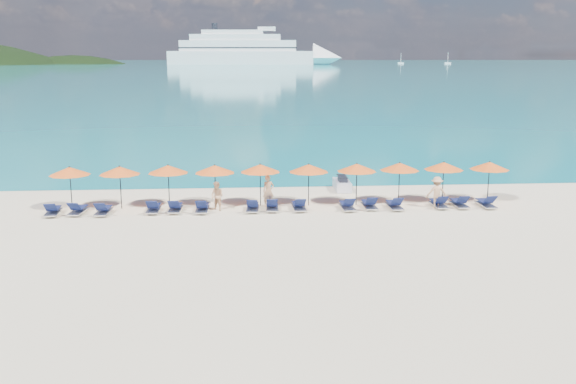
{
  "coord_description": "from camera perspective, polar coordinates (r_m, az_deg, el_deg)",
  "views": [
    {
      "loc": [
        -2.24,
        -27.95,
        7.85
      ],
      "look_at": [
        0.0,
        3.0,
        1.2
      ],
      "focal_mm": 40.0,
      "sensor_mm": 36.0,
      "label": 1
    }
  ],
  "objects": [
    {
      "name": "jetski",
      "position": [
        38.14,
        4.83,
        0.7
      ],
      "size": [
        0.92,
        2.35,
        0.83
      ],
      "rotation": [
        0.0,
        0.0,
        -0.02
      ],
      "color": "silver",
      "rests_on": "ground"
    },
    {
      "name": "lounger_3",
      "position": [
        33.29,
        -11.87,
        -1.39
      ],
      "size": [
        0.64,
        1.71,
        0.66
      ],
      "rotation": [
        0.0,
        0.0,
        0.01
      ],
      "color": "silver",
      "rests_on": "ground"
    },
    {
      "name": "ground",
      "position": [
        29.12,
        0.43,
        -3.54
      ],
      "size": [
        1400.0,
        1400.0,
        0.0
      ],
      "primitive_type": "plane",
      "color": "beige"
    },
    {
      "name": "umbrella_3",
      "position": [
        33.65,
        -6.52,
        2.03
      ],
      "size": [
        2.1,
        2.1,
        2.28
      ],
      "color": "black",
      "rests_on": "ground"
    },
    {
      "name": "sailboat_near",
      "position": [
        594.72,
        10.0,
        11.25
      ],
      "size": [
        5.2,
        1.73,
        9.53
      ],
      "color": "white",
      "rests_on": "ground"
    },
    {
      "name": "lounger_6",
      "position": [
        32.88,
        -3.16,
        -1.31
      ],
      "size": [
        0.72,
        1.73,
        0.66
      ],
      "rotation": [
        0.0,
        0.0,
        -0.06
      ],
      "color": "silver",
      "rests_on": "ground"
    },
    {
      "name": "lounger_10",
      "position": [
        33.64,
        7.24,
        -1.09
      ],
      "size": [
        0.65,
        1.71,
        0.66
      ],
      "rotation": [
        0.0,
        0.0,
        0.02
      ],
      "color": "silver",
      "rests_on": "ground"
    },
    {
      "name": "lounger_12",
      "position": [
        34.54,
        13.25,
        -0.97
      ],
      "size": [
        0.62,
        1.7,
        0.66
      ],
      "rotation": [
        0.0,
        0.0,
        0.0
      ],
      "color": "silver",
      "rests_on": "ground"
    },
    {
      "name": "headland_small",
      "position": [
        607.75,
        -18.36,
        7.44
      ],
      "size": [
        162.0,
        126.0,
        85.5
      ],
      "color": "black",
      "rests_on": "ground"
    },
    {
      "name": "umbrella_1",
      "position": [
        34.15,
        -14.74,
        1.86
      ],
      "size": [
        2.1,
        2.1,
        2.28
      ],
      "color": "black",
      "rests_on": "ground"
    },
    {
      "name": "beachgoer_b",
      "position": [
        33.05,
        -6.32,
        -0.38
      ],
      "size": [
        0.84,
        0.77,
        1.5
      ],
      "primitive_type": "imported",
      "rotation": [
        0.0,
        0.0,
        -0.63
      ],
      "color": "tan",
      "rests_on": "ground"
    },
    {
      "name": "umbrella_5",
      "position": [
        33.74,
        1.85,
        2.13
      ],
      "size": [
        2.1,
        2.1,
        2.28
      ],
      "color": "black",
      "rests_on": "ground"
    },
    {
      "name": "umbrella_2",
      "position": [
        34.01,
        -10.61,
        2.01
      ],
      "size": [
        2.1,
        2.1,
        2.28
      ],
      "color": "black",
      "rests_on": "ground"
    },
    {
      "name": "lounger_5",
      "position": [
        32.93,
        -7.63,
        -1.39
      ],
      "size": [
        0.67,
        1.72,
        0.66
      ],
      "rotation": [
        0.0,
        0.0,
        -0.03
      ],
      "color": "silver",
      "rests_on": "ground"
    },
    {
      "name": "umbrella_6",
      "position": [
        34.09,
        6.14,
        2.17
      ],
      "size": [
        2.1,
        2.1,
        2.28
      ],
      "color": "black",
      "rests_on": "ground"
    },
    {
      "name": "beachgoer_c",
      "position": [
        34.31,
        13.08,
        -0.03
      ],
      "size": [
        1.13,
        0.64,
        1.66
      ],
      "primitive_type": "imported",
      "rotation": [
        0.0,
        0.0,
        3.0
      ],
      "color": "tan",
      "rests_on": "ground"
    },
    {
      "name": "umbrella_8",
      "position": [
        35.39,
        13.68,
        2.26
      ],
      "size": [
        2.1,
        2.1,
        2.28
      ],
      "color": "black",
      "rests_on": "ground"
    },
    {
      "name": "cruise_ship",
      "position": [
        547.92,
        -2.83,
        12.35
      ],
      "size": [
        145.88,
        36.01,
        40.2
      ],
      "rotation": [
        0.0,
        0.0,
        -0.09
      ],
      "color": "white",
      "rests_on": "ground"
    },
    {
      "name": "lounger_11",
      "position": [
        33.73,
        9.44,
        -1.12
      ],
      "size": [
        0.66,
        1.71,
        0.66
      ],
      "rotation": [
        0.0,
        0.0,
        0.02
      ],
      "color": "silver",
      "rests_on": "ground"
    },
    {
      "name": "lounger_4",
      "position": [
        33.16,
        -9.99,
        -1.37
      ],
      "size": [
        0.67,
        1.72,
        0.66
      ],
      "rotation": [
        0.0,
        0.0,
        -0.03
      ],
      "color": "silver",
      "rests_on": "ground"
    },
    {
      "name": "lounger_13",
      "position": [
        34.86,
        14.99,
        -0.94
      ],
      "size": [
        0.64,
        1.71,
        0.66
      ],
      "rotation": [
        0.0,
        0.0,
        0.01
      ],
      "color": "silver",
      "rests_on": "ground"
    },
    {
      "name": "umbrella_4",
      "position": [
        33.72,
        -2.49,
        2.12
      ],
      "size": [
        2.1,
        2.1,
        2.28
      ],
      "color": "black",
      "rests_on": "ground"
    },
    {
      "name": "lounger_8",
      "position": [
        33.04,
        0.97,
        -1.23
      ],
      "size": [
        0.68,
        1.72,
        0.66
      ],
      "rotation": [
        0.0,
        0.0,
        0.03
      ],
      "color": "silver",
      "rests_on": "ground"
    },
    {
      "name": "umbrella_9",
      "position": [
        36.14,
        17.48,
        2.24
      ],
      "size": [
        2.1,
        2.1,
        2.28
      ],
      "color": "black",
      "rests_on": "ground"
    },
    {
      "name": "sea",
      "position": [
        688.0,
        -4.03,
        11.41
      ],
      "size": [
        1600.0,
        1300.0,
        0.01
      ],
      "primitive_type": "cube",
      "color": "#1FA9B2",
      "rests_on": "ground"
    },
    {
      "name": "lounger_0",
      "position": [
        34.11,
        -20.17,
        -1.56
      ],
      "size": [
        0.76,
        1.75,
        0.66
      ],
      "rotation": [
        0.0,
        0.0,
        0.08
      ],
      "color": "silver",
      "rests_on": "ground"
    },
    {
      "name": "umbrella_0",
      "position": [
        34.73,
        -18.84,
        1.77
      ],
      "size": [
        2.1,
        2.1,
        2.28
      ],
      "color": "black",
      "rests_on": "ground"
    },
    {
      "name": "lounger_1",
      "position": [
        33.89,
        -18.17,
        -1.5
      ],
      "size": [
        0.76,
        1.75,
        0.66
      ],
      "rotation": [
        0.0,
        0.0,
        -0.09
      ],
      "color": "silver",
      "rests_on": "ground"
    },
    {
      "name": "lounger_9",
      "position": [
        33.24,
        5.28,
        -1.2
      ],
      "size": [
        0.69,
        1.72,
        0.66
      ],
      "rotation": [
        0.0,
        0.0,
        0.04
      ],
      "color": "silver",
      "rests_on": "ground"
    },
    {
      "name": "lounger_7",
      "position": [
        33.0,
        -1.41,
        -1.25
      ],
      "size": [
        0.7,
        1.73,
        0.66
      ],
      "rotation": [
        0.0,
        0.0,
        -0.05
      ],
      "color": "silver",
      "rests_on": "ground"
    },
    {
      "name": "lounger_2",
      "position": [
        33.43,
        -16.09,
        -1.55
      ],
      "size": [
        0.69,
        1.72,
        0.66
      ],
      "rotation": [
        0.0,
        0.0,
        -0.04
      ],
      "color": "silver",
      "rests_on": "ground"
    },
    {
      "name": "lounger_14",
      "position": [
        35.24,
        17.19,
        -0.93
      ],
      "size": [
        0.64,
        1.71,
        0.66
      ],
      "rotation": [
        0.0,
        0.0,
        0.01
      ],
      "color": "silver",
      "rests_on": "ground"
    },
    {
      "name": "sailboat_far",
      "position": [
        601.86,
        14.01,
        11.09
      ],
      "size": [
        5.48,
        1.83,
        10.05
      ],
      "color": "white",
      "rests_on": "ground"
    },
    {
      "name": "umbrella_7",
      "position": [
        34.71,
        9.9,
        2.24
      ],
      "size": [
        2.1,
        2.1,
        2.28
      ],
      "color": "black",
      "rests_on": "ground"
    },
    {
      "name": "beachgoer_a",
      "position": [
        33.66,
        -1.76,
        0.08
      ],
      "size": [
        0.7,
        0.54,
        1.69
      ],
      "primitive_type": "imported",
      "rotation": [
        0.0,
        0.0,
        0.24
      ],
      "color": "tan",
      "rests_on": "ground"
    }
  ]
}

